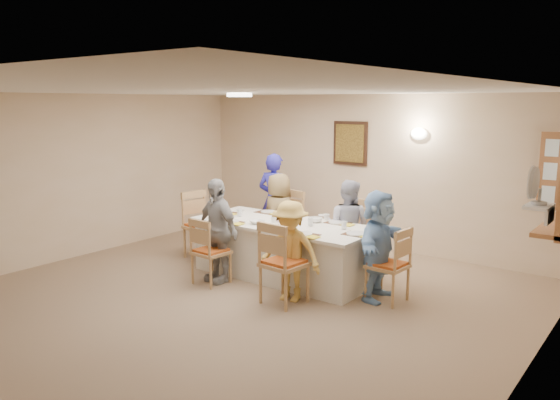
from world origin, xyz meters
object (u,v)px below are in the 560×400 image
Objects in this scene: diner_back_left at (279,216)px; diner_back_right at (348,227)px; chair_back_left at (284,224)px; caregiver at (274,201)px; chair_left_end at (203,225)px; diner_front_left at (217,230)px; diner_front_right at (290,251)px; chair_front_right at (284,262)px; chair_right_end at (388,264)px; chair_front_left at (211,250)px; condiment_ketchup at (283,213)px; chair_back_right at (352,236)px; diner_right_end at (378,245)px; dining_table at (284,250)px; desk_fan at (537,190)px.

diner_back_right reaches higher than diner_back_left.
chair_back_left is 0.66× the size of caregiver.
diner_front_left is at bearing -116.76° from chair_left_end.
diner_front_right is at bearing 137.13° from diner_back_left.
chair_right_end is at bearing -135.18° from chair_front_right.
diner_back_right is at bearing -126.09° from chair_front_left.
chair_left_end is at bearing 41.30° from diner_back_left.
chair_front_left is 1.10m from condiment_ketchup.
chair_back_left is 1.02× the size of chair_back_right.
diner_right_end is at bearing -86.14° from chair_right_end.
chair_front_right is 0.75× the size of diner_right_end.
dining_table is 1.00m from chair_front_left.
chair_back_right is 1.71m from caregiver.
diner_front_left is 5.72× the size of condiment_ketchup.
condiment_ketchup is at bearing 82.84° from diner_right_end.
caregiver reaches higher than diner_back_right.
desk_fan is 0.29× the size of chair_left_end.
diner_back_left is (-0.60, 0.68, 0.28)m from dining_table.
condiment_ketchup is at bearing -79.58° from chair_left_end.
chair_back_left is 0.79× the size of diner_back_left.
chair_left_end is at bearing 57.31° from caregiver.
diner_back_right is at bearing 44.82° from diner_right_end.
diner_back_right is at bearing 154.90° from caregiver.
condiment_ketchup is (0.56, -0.64, 0.22)m from diner_back_left.
chair_left_end is 2.26m from diner_front_right.
chair_right_end is at bearing 134.51° from diner_back_right.
chair_back_left is at bearing -48.41° from chair_front_right.
diner_back_right is at bearing 3.57° from chair_back_left.
dining_table is 1.92× the size of diner_back_right.
chair_back_right reaches higher than chair_front_right.
desk_fan reaches higher than diner_front_left.
diner_right_end is (0.82, -0.80, 0.16)m from chair_back_right.
chair_left_end is 1.55m from condiment_ketchup.
dining_table is (-3.18, 0.28, -1.17)m from desk_fan.
chair_back_right reaches higher than dining_table.
desk_fan reaches higher than chair_front_right.
desk_fan is 2.83m from chair_front_right.
desk_fan reaches higher than chair_back_right.
desk_fan is 0.19× the size of caregiver.
diner_back_left is at bearing 124.56° from caregiver.
chair_left_end is at bearing -156.39° from chair_back_right.
caregiver reaches higher than chair_front_right.
diner_front_left is at bearing 95.70° from diner_back_left.
chair_front_right reaches higher than dining_table.
chair_back_left is 2.29m from chair_right_end.
chair_back_right is at bearing 40.20° from diner_right_end.
chair_left_end reaches higher than chair_back_right.
desk_fan is at bearing 149.67° from diner_back_right.
diner_right_end is 5.53× the size of condiment_ketchup.
diner_front_left is (-3.78, -0.40, -0.85)m from desk_fan.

